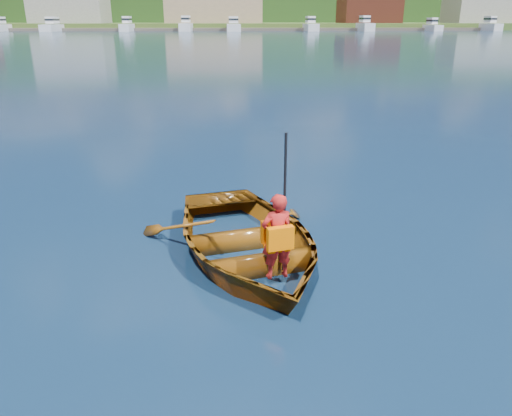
{
  "coord_description": "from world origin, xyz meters",
  "views": [
    {
      "loc": [
        -0.96,
        -6.28,
        3.25
      ],
      "look_at": [
        -0.6,
        0.3,
        0.75
      ],
      "focal_mm": 35.0,
      "sensor_mm": 36.0,
      "label": 1
    }
  ],
  "objects_px": {
    "dock": "(208,29)",
    "rowboat": "(246,240)",
    "marina_yachts": "(224,26)",
    "child_paddler": "(277,236)"
  },
  "relations": [
    {
      "from": "dock",
      "to": "rowboat",
      "type": "bearing_deg",
      "value": -87.8
    },
    {
      "from": "rowboat",
      "to": "marina_yachts",
      "type": "relative_size",
      "value": 0.03
    },
    {
      "from": "rowboat",
      "to": "child_paddler",
      "type": "relative_size",
      "value": 2.39
    },
    {
      "from": "rowboat",
      "to": "marina_yachts",
      "type": "xyz_separation_m",
      "value": [
        -0.96,
        142.99,
        1.18
      ]
    },
    {
      "from": "rowboat",
      "to": "dock",
      "type": "bearing_deg",
      "value": 92.2
    },
    {
      "from": "rowboat",
      "to": "child_paddler",
      "type": "bearing_deg",
      "value": -65.98
    },
    {
      "from": "child_paddler",
      "to": "dock",
      "type": "relative_size",
      "value": 0.01
    },
    {
      "from": "child_paddler",
      "to": "dock",
      "type": "distance_m",
      "value": 148.65
    },
    {
      "from": "rowboat",
      "to": "child_paddler",
      "type": "xyz_separation_m",
      "value": [
        0.37,
        -0.83,
        0.42
      ]
    },
    {
      "from": "dock",
      "to": "marina_yachts",
      "type": "distance_m",
      "value": 6.74
    }
  ]
}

